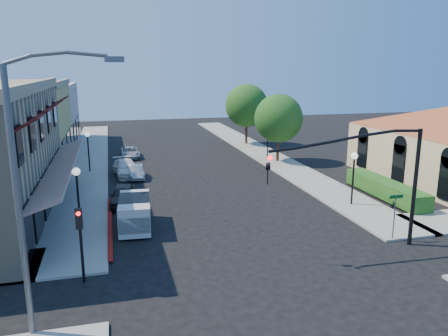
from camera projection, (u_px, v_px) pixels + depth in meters
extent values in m
plane|color=black|center=(274.00, 276.00, 19.08)|extent=(120.00, 120.00, 0.00)
cube|color=gray|center=(89.00, 160.00, 42.37)|extent=(3.50, 50.00, 0.12)
cube|color=gray|center=(260.00, 152.00, 46.67)|extent=(3.50, 50.00, 0.12)
cube|color=maroon|center=(110.00, 227.00, 24.93)|extent=(0.25, 10.00, 0.06)
cube|color=tan|center=(34.00, 87.00, 25.07)|extent=(0.50, 18.20, 0.60)
cube|color=#561416|center=(61.00, 166.00, 26.40)|extent=(1.75, 17.00, 0.67)
cube|color=#4D100F|center=(29.00, 123.00, 18.93)|extent=(1.02, 1.50, 0.60)
cube|color=#4D100F|center=(41.00, 115.00, 22.13)|extent=(1.02, 1.50, 0.60)
cube|color=#4D100F|center=(49.00, 109.00, 25.34)|extent=(1.02, 1.50, 0.60)
cube|color=#4D100F|center=(56.00, 104.00, 28.54)|extent=(1.02, 1.50, 0.60)
cube|color=#4D100F|center=(61.00, 100.00, 31.74)|extent=(1.02, 1.50, 0.60)
cube|color=black|center=(26.00, 235.00, 19.45)|extent=(0.12, 2.60, 2.60)
cube|color=black|center=(38.00, 211.00, 22.66)|extent=(0.12, 2.60, 2.60)
cube|color=black|center=(47.00, 193.00, 25.86)|extent=(0.12, 2.60, 2.60)
cube|color=black|center=(53.00, 179.00, 29.07)|extent=(0.12, 2.60, 2.60)
cube|color=black|center=(59.00, 168.00, 32.27)|extent=(0.12, 2.60, 2.60)
cube|color=tan|center=(7.00, 126.00, 38.92)|extent=(10.00, 12.00, 7.60)
cube|color=#CDA19B|center=(30.00, 115.00, 50.30)|extent=(10.00, 12.00, 7.00)
cube|color=black|center=(447.00, 179.00, 28.35)|extent=(0.12, 1.40, 2.80)
cube|color=black|center=(399.00, 163.00, 33.07)|extent=(0.12, 1.40, 2.80)
cube|color=black|center=(362.00, 151.00, 37.78)|extent=(0.12, 1.40, 2.80)
cube|color=#184F16|center=(385.00, 198.00, 30.44)|extent=(1.40, 8.00, 1.10)
cylinder|color=black|center=(278.00, 151.00, 41.74)|extent=(0.28, 0.28, 2.10)
sphere|color=#184F16|center=(279.00, 118.00, 41.03)|extent=(4.56, 4.56, 4.56)
cylinder|color=black|center=(246.00, 135.00, 51.15)|extent=(0.28, 0.28, 2.27)
sphere|color=#184F16|center=(247.00, 106.00, 50.38)|extent=(4.94, 4.94, 4.94)
cylinder|color=black|center=(415.00, 188.00, 21.78)|extent=(0.20, 0.20, 6.00)
cylinder|color=black|center=(348.00, 140.00, 20.24)|extent=(7.80, 0.14, 0.14)
imported|color=black|center=(268.00, 164.00, 19.48)|extent=(0.20, 0.16, 1.00)
sphere|color=#FF0C0C|center=(270.00, 158.00, 19.25)|extent=(0.22, 0.22, 0.22)
cylinder|color=black|center=(82.00, 249.00, 18.19)|extent=(0.12, 0.12, 3.00)
cube|color=black|center=(79.00, 219.00, 17.73)|extent=(0.28, 0.22, 0.85)
sphere|color=#FF0C0C|center=(78.00, 214.00, 17.56)|extent=(0.18, 0.18, 0.18)
cylinder|color=#595B5E|center=(19.00, 210.00, 13.85)|extent=(0.20, 0.20, 9.00)
cylinder|color=#595B5E|center=(56.00, 56.00, 13.14)|extent=(3.00, 0.12, 0.12)
cube|color=#595B5E|center=(114.00, 59.00, 13.58)|extent=(0.60, 0.25, 0.18)
cylinder|color=#595B5E|center=(394.00, 218.00, 22.72)|extent=(0.06, 0.06, 2.50)
cube|color=#0C591E|center=(396.00, 197.00, 22.46)|extent=(0.80, 0.04, 0.18)
cylinder|color=black|center=(79.00, 202.00, 24.17)|extent=(0.12, 0.12, 3.20)
sphere|color=white|center=(76.00, 172.00, 23.78)|extent=(0.44, 0.44, 0.44)
cylinder|color=black|center=(89.00, 154.00, 37.37)|extent=(0.12, 0.12, 3.20)
sphere|color=white|center=(87.00, 134.00, 36.97)|extent=(0.44, 0.44, 0.44)
cylinder|color=black|center=(353.00, 182.00, 28.35)|extent=(0.12, 0.12, 3.20)
sphere|color=white|center=(355.00, 156.00, 27.95)|extent=(0.44, 0.44, 0.44)
cylinder|color=black|center=(268.00, 142.00, 43.43)|extent=(0.12, 0.12, 3.20)
sphere|color=white|center=(268.00, 125.00, 43.04)|extent=(0.44, 0.44, 0.44)
cube|color=beige|center=(135.00, 213.00, 24.51)|extent=(1.96, 4.02, 1.60)
cube|color=beige|center=(134.00, 224.00, 22.91)|extent=(1.68, 0.65, 0.89)
cube|color=black|center=(134.00, 214.00, 23.11)|extent=(1.51, 0.20, 0.80)
cube|color=black|center=(135.00, 204.00, 24.67)|extent=(1.87, 2.42, 0.80)
cylinder|color=black|center=(121.00, 233.00, 23.24)|extent=(0.26, 0.60, 0.59)
cylinder|color=black|center=(123.00, 216.00, 25.79)|extent=(0.26, 0.60, 0.59)
cylinder|color=black|center=(149.00, 231.00, 23.51)|extent=(0.26, 0.60, 0.59)
cylinder|color=black|center=(148.00, 215.00, 26.06)|extent=(0.26, 0.60, 0.59)
imported|color=black|center=(123.00, 195.00, 28.77)|extent=(2.02, 3.97, 1.29)
imported|color=#95979A|center=(135.00, 172.00, 35.69)|extent=(1.35, 3.35, 1.08)
imported|color=white|center=(126.00, 168.00, 36.44)|extent=(2.39, 4.75, 1.32)
imported|color=#AEB0B3|center=(130.00, 152.00, 43.83)|extent=(1.88, 3.90, 1.07)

